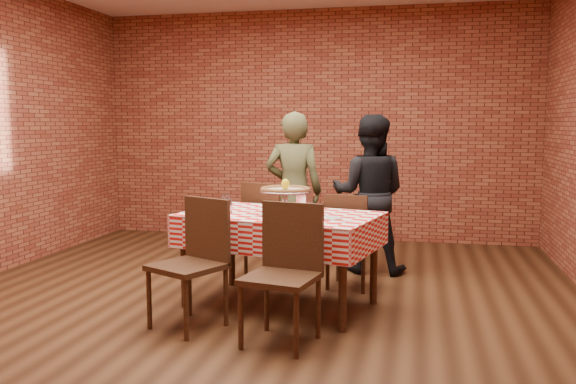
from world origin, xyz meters
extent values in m
plane|color=black|center=(0.00, 0.00, 0.00)|extent=(6.00, 6.00, 0.00)
plane|color=maroon|center=(0.00, 3.00, 1.45)|extent=(5.50, 0.00, 5.50)
cube|color=#432615|center=(0.23, 0.09, 0.38)|extent=(1.67, 1.22, 0.75)
cylinder|color=beige|center=(0.27, 0.07, 0.95)|extent=(0.46, 0.46, 0.03)
ellipsoid|color=yellow|center=(0.27, 0.07, 1.00)|extent=(0.08, 0.08, 0.09)
cylinder|color=white|center=(-0.20, 0.04, 0.82)|extent=(0.09, 0.09, 0.12)
cylinder|color=white|center=(-0.30, 0.30, 0.82)|extent=(0.09, 0.09, 0.12)
cylinder|color=white|center=(0.66, -0.10, 0.76)|extent=(0.20, 0.20, 0.01)
cube|color=white|center=(0.76, -0.25, 0.76)|extent=(0.05, 0.04, 0.00)
cube|color=white|center=(0.80, -0.17, 0.76)|extent=(0.06, 0.06, 0.00)
cube|color=silver|center=(0.37, 0.36, 0.84)|extent=(0.14, 0.13, 0.15)
imported|color=#494B2B|center=(0.07, 1.36, 0.80)|extent=(0.61, 0.42, 1.60)
imported|color=black|center=(0.84, 1.38, 0.78)|extent=(0.78, 0.62, 1.56)
camera|label=1|loc=(1.29, -4.53, 1.48)|focal=37.26mm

